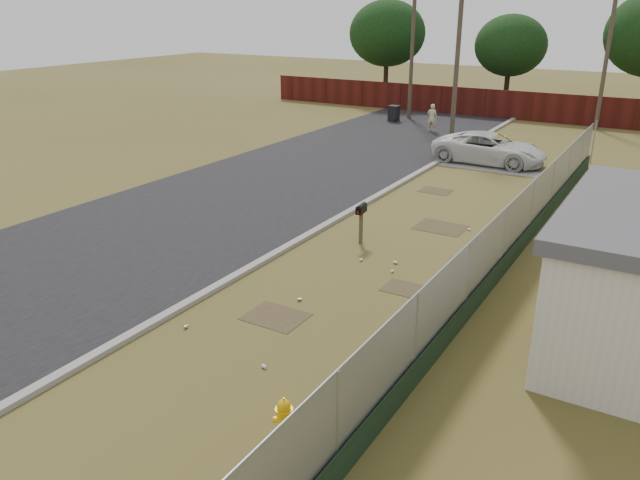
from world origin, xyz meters
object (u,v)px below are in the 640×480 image
Objects in this scene: fire_hydrant at (284,421)px; pickup_truck at (490,148)px; trash_bin at (394,113)px; mailbox at (361,212)px; pedestrian at (432,118)px.

pickup_truck is at bearing 97.64° from fire_hydrant.
mailbox is at bearing -68.14° from trash_bin.
pickup_truck is at bearing 88.33° from mailbox.
mailbox is 0.80× the size of pedestrian.
pedestrian is at bearing 41.57° from pickup_truck.
pedestrian is at bearing 104.76° from mailbox.
trash_bin is (-11.26, 29.09, 0.10)m from fire_hydrant.
trash_bin is at bearing 111.86° from mailbox.
mailbox is 18.79m from pedestrian.
pickup_truck is 7.89m from pedestrian.
pedestrian is 1.62× the size of trash_bin.
fire_hydrant is 28.29m from pedestrian.
pickup_truck is 5.20× the size of trash_bin.
trash_bin is at bearing -37.62° from pedestrian.
pedestrian is 3.83m from trash_bin.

